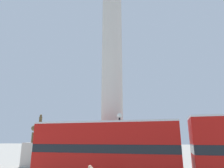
% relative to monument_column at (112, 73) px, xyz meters
% --- Properties ---
extents(monument_column, '(5.63, 5.63, 25.28)m').
position_rel_monument_column_xyz_m(monument_column, '(0.00, 0.00, 0.00)').
color(monument_column, beige).
rests_on(monument_column, ground_plane).
extents(bus_a, '(10.08, 2.99, 4.21)m').
position_rel_monument_column_xyz_m(bus_a, '(0.69, -4.65, -7.23)').
color(bus_a, '#B7140F').
rests_on(bus_a, ground_plane).
extents(equestrian_statue, '(3.20, 2.48, 5.96)m').
position_rel_monument_column_xyz_m(equestrian_statue, '(-9.84, 3.12, -7.83)').
color(equestrian_statue, beige).
rests_on(equestrian_statue, ground_plane).
extents(street_lamp, '(0.36, 0.36, 5.00)m').
position_rel_monument_column_xyz_m(street_lamp, '(1.44, -3.33, -7.02)').
color(street_lamp, black).
rests_on(street_lamp, ground_plane).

